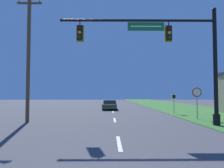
# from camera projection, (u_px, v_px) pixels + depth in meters

# --- Properties ---
(grass_verge_right) EXTENTS (10.00, 110.00, 0.04)m
(grass_verge_right) POSITION_uv_depth(u_px,v_px,m) (182.00, 107.00, 32.98)
(grass_verge_right) COLOR #38752D
(grass_verge_right) RESTS_ON ground
(road_center_line) EXTENTS (0.16, 34.80, 0.01)m
(road_center_line) POSITION_uv_depth(u_px,v_px,m) (113.00, 112.00, 24.88)
(road_center_line) COLOR silver
(road_center_line) RESTS_ON ground
(signal_mast) EXTENTS (10.22, 0.47, 7.60)m
(signal_mast) POSITION_uv_depth(u_px,v_px,m) (176.00, 53.00, 14.00)
(signal_mast) COLOR black
(signal_mast) RESTS_ON grass_verge_right
(car_ahead) EXTENTS (1.97, 4.30, 1.19)m
(car_ahead) POSITION_uv_depth(u_px,v_px,m) (110.00, 105.00, 28.62)
(car_ahead) COLOR black
(car_ahead) RESTS_ON ground
(stop_sign) EXTENTS (0.76, 0.07, 2.50)m
(stop_sign) POSITION_uv_depth(u_px,v_px,m) (197.00, 96.00, 17.40)
(stop_sign) COLOR gray
(stop_sign) RESTS_ON grass_verge_right
(route_sign_post) EXTENTS (0.55, 0.06, 2.03)m
(route_sign_post) POSITION_uv_depth(u_px,v_px,m) (174.00, 99.00, 21.91)
(route_sign_post) COLOR gray
(route_sign_post) RESTS_ON grass_verge_right
(utility_pole_near) EXTENTS (1.80, 0.26, 9.58)m
(utility_pole_near) POSITION_uv_depth(u_px,v_px,m) (28.00, 54.00, 15.81)
(utility_pole_near) COLOR brown
(utility_pole_near) RESTS_ON ground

